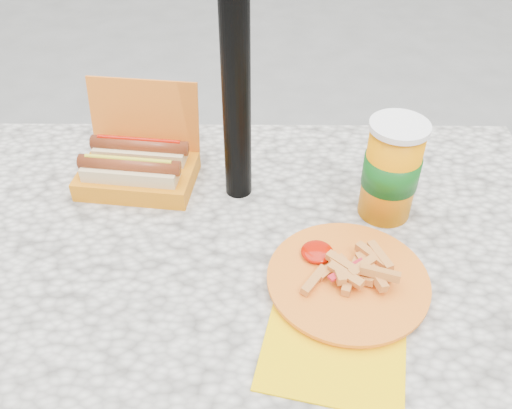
{
  "coord_description": "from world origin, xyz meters",
  "views": [
    {
      "loc": [
        0.04,
        -0.66,
        1.41
      ],
      "look_at": [
        0.03,
        0.06,
        0.8
      ],
      "focal_mm": 38.0,
      "sensor_mm": 36.0,
      "label": 1
    }
  ],
  "objects_px": {
    "fries_plate": "(347,283)",
    "soda_cup": "(391,170)",
    "umbrella_pole": "(234,11)",
    "hotdog_box": "(138,165)"
  },
  "relations": [
    {
      "from": "umbrella_pole",
      "to": "soda_cup",
      "type": "xyz_separation_m",
      "value": [
        0.27,
        -0.06,
        -0.25
      ]
    },
    {
      "from": "umbrella_pole",
      "to": "hotdog_box",
      "type": "relative_size",
      "value": 9.31
    },
    {
      "from": "fries_plate",
      "to": "soda_cup",
      "type": "xyz_separation_m",
      "value": [
        0.09,
        0.19,
        0.08
      ]
    },
    {
      "from": "hotdog_box",
      "to": "soda_cup",
      "type": "bearing_deg",
      "value": -3.68
    },
    {
      "from": "hotdog_box",
      "to": "fries_plate",
      "type": "height_order",
      "value": "hotdog_box"
    },
    {
      "from": "soda_cup",
      "to": "umbrella_pole",
      "type": "bearing_deg",
      "value": 167.46
    },
    {
      "from": "umbrella_pole",
      "to": "fries_plate",
      "type": "bearing_deg",
      "value": -54.19
    },
    {
      "from": "hotdog_box",
      "to": "fries_plate",
      "type": "relative_size",
      "value": 0.65
    },
    {
      "from": "umbrella_pole",
      "to": "hotdog_box",
      "type": "height_order",
      "value": "umbrella_pole"
    },
    {
      "from": "umbrella_pole",
      "to": "hotdog_box",
      "type": "distance_m",
      "value": 0.37
    }
  ]
}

